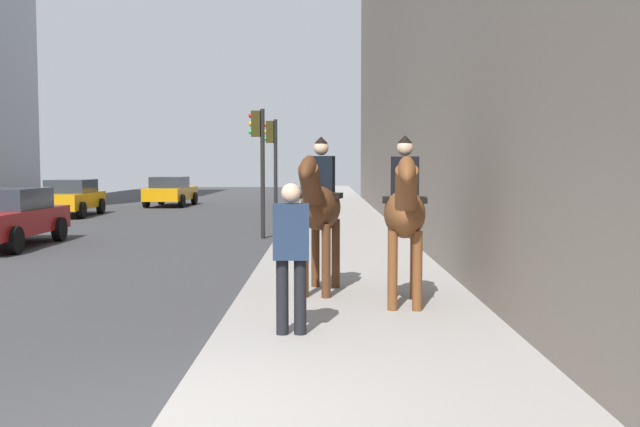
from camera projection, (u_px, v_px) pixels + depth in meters
mounted_horse_near at (320, 206)px, 10.64m from camera, size 2.14×0.81×2.32m
mounted_horse_far at (405, 211)px, 9.72m from camera, size 2.15×0.69×2.30m
pedestrian_greeting at (291, 248)px, 8.04m from camera, size 0.27×0.41×1.70m
car_near_lane at (6, 217)px, 17.70m from camera, size 4.58×1.91×1.44m
car_mid_lane at (171, 191)px, 35.14m from camera, size 4.38×2.05×1.44m
car_far_lane at (70, 197)px, 28.35m from camera, size 4.40×2.04×1.44m
traffic_light_near_curb at (259, 151)px, 19.60m from camera, size 0.20×0.44×3.53m
traffic_light_far_curb at (273, 155)px, 23.16m from camera, size 0.20×0.44×3.47m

